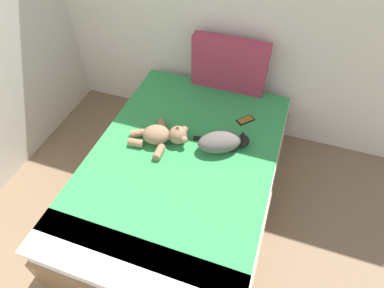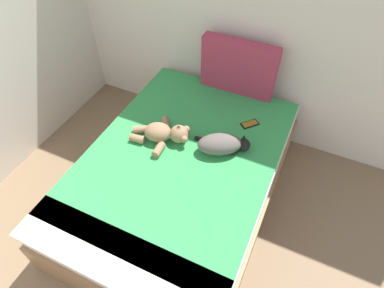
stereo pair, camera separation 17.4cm
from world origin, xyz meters
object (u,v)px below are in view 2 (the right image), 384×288
bed (181,179)px  teddy_bear (164,133)px  patterned_cushion (238,67)px  cat (222,144)px  cell_phone (250,124)px

bed → teddy_bear: bearing=150.0°
patterned_cushion → teddy_bear: size_ratio=1.39×
patterned_cushion → cat: (0.16, -0.77, -0.18)m
bed → cat: cat is taller
bed → cell_phone: (0.37, 0.57, 0.29)m
patterned_cushion → cell_phone: bearing=-56.0°
bed → teddy_bear: 0.42m
teddy_bear → cell_phone: size_ratio=3.08×
cell_phone → patterned_cushion: bearing=124.0°
cat → teddy_bear: bearing=-170.3°
cell_phone → teddy_bear: bearing=-141.5°
patterned_cushion → cat: patterned_cushion is taller
cell_phone → bed: bearing=-123.1°
teddy_bear → bed: bearing=-30.0°
cat → cell_phone: (0.11, 0.37, -0.07)m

